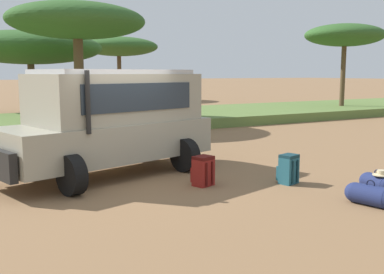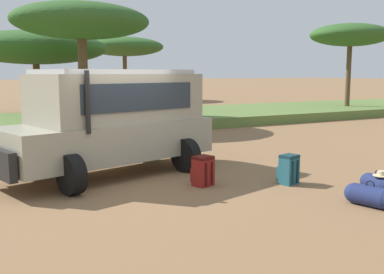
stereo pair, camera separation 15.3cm
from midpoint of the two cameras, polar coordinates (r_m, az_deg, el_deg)
The scene contains 11 objects.
ground_plane at distance 10.13m, azimuth -8.13°, elevation -5.43°, with size 320.00×320.00×0.00m, color olive.
grass_bank at distance 20.05m, azimuth -18.58°, elevation 1.58°, with size 120.00×7.00×0.44m.
safari_vehicle at distance 10.57m, azimuth -9.63°, elevation 2.22°, with size 5.47×3.51×2.44m.
backpack_beside_front_wheel at distance 9.86m, azimuth 12.59°, elevation -4.08°, with size 0.45×0.45×0.64m.
backpack_cluster_center at distance 9.49m, azimuth 1.83°, elevation -4.36°, with size 0.48×0.49×0.63m.
duffel_bag_low_black_case at distance 9.73m, azimuth 22.91°, elevation -5.45°, with size 0.39×0.80×0.46m.
duffel_bag_soft_canvas at distance 8.70m, azimuth 22.09°, elevation -6.96°, with size 0.50×0.93×0.47m.
acacia_tree_left_mid at distance 26.06m, azimuth -19.11°, elevation 10.64°, with size 7.70×7.11×4.60m.
acacia_tree_centre_back at distance 19.78m, azimuth -13.65°, elevation 14.03°, with size 5.73×5.01×5.25m.
acacia_tree_right_mid at distance 39.16m, azimuth -8.46°, elevation 11.26°, with size 6.75×5.86×5.39m.
acacia_tree_far_right at distance 28.00m, azimuth 19.61°, elevation 12.05°, with size 4.79×4.32×5.17m.
Camera 2 is at (-3.33, -9.28, 2.36)m, focal length 42.00 mm.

